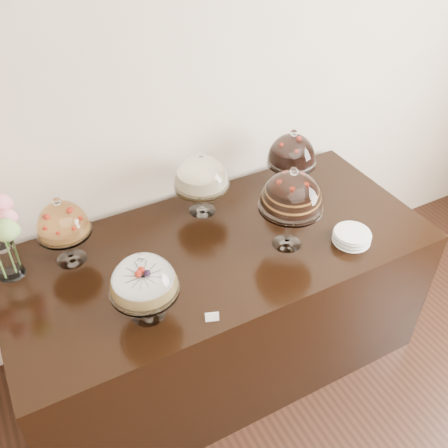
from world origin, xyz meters
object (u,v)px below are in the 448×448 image
cake_stand_sugar_sponge (143,279)px  cake_stand_choco_layer (292,194)px  display_counter (220,305)px  cake_stand_cheesecake (201,175)px  plate_stack (352,237)px  cake_stand_fruit_tart (62,222)px  cake_stand_dark_choco (292,152)px

cake_stand_sugar_sponge → cake_stand_choco_layer: bearing=7.8°
cake_stand_sugar_sponge → display_counter: bearing=27.8°
cake_stand_cheesecake → plate_stack: size_ratio=1.99×
display_counter → cake_stand_fruit_tart: (-0.70, 0.26, 0.69)m
display_counter → cake_stand_cheesecake: size_ratio=5.81×
display_counter → plate_stack: bearing=-25.0°
display_counter → cake_stand_sugar_sponge: size_ratio=6.12×
cake_stand_fruit_tart → plate_stack: cake_stand_fruit_tart is taller
cake_stand_choco_layer → cake_stand_dark_choco: cake_stand_choco_layer is taller
display_counter → cake_stand_choco_layer: size_ratio=4.75×
display_counter → cake_stand_cheesecake: bearing=80.3°
cake_stand_cheesecake → cake_stand_dark_choco: 0.55m
cake_stand_dark_choco → cake_stand_choco_layer: bearing=-124.8°
cake_stand_cheesecake → plate_stack: cake_stand_cheesecake is taller
plate_stack → cake_stand_fruit_tart: bearing=157.5°
cake_stand_cheesecake → cake_stand_dark_choco: bearing=-5.1°
cake_stand_choco_layer → cake_stand_dark_choco: 0.50m
cake_stand_choco_layer → cake_stand_dark_choco: bearing=55.2°
cake_stand_choco_layer → cake_stand_fruit_tart: bearing=158.2°
cake_stand_sugar_sponge → cake_stand_fruit_tart: 0.56m
cake_stand_cheesecake → cake_stand_fruit_tart: bearing=-176.0°
cake_stand_choco_layer → plate_stack: size_ratio=2.44×
cake_stand_choco_layer → cake_stand_cheesecake: cake_stand_choco_layer is taller
cake_stand_fruit_tart → display_counter: bearing=-20.3°
cake_stand_cheesecake → cake_stand_dark_choco: size_ratio=0.97×
cake_stand_choco_layer → cake_stand_fruit_tart: (-1.01, 0.40, -0.08)m
cake_stand_fruit_tart → cake_stand_choco_layer: bearing=-21.8°
display_counter → cake_stand_cheesecake: 0.76m
cake_stand_dark_choco → cake_stand_fruit_tart: bearing=-179.8°
plate_stack → cake_stand_choco_layer: bearing=155.1°
cake_stand_fruit_tart → plate_stack: 1.44m
cake_stand_dark_choco → cake_stand_fruit_tart: 1.29m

